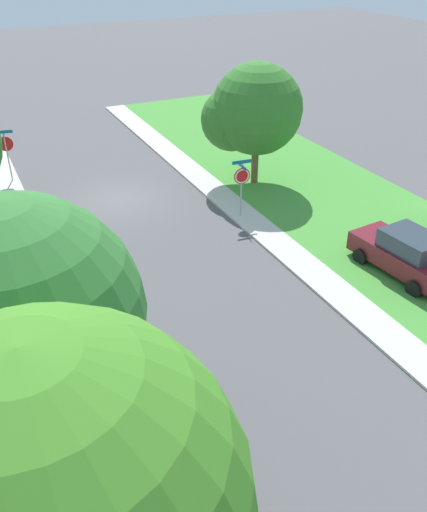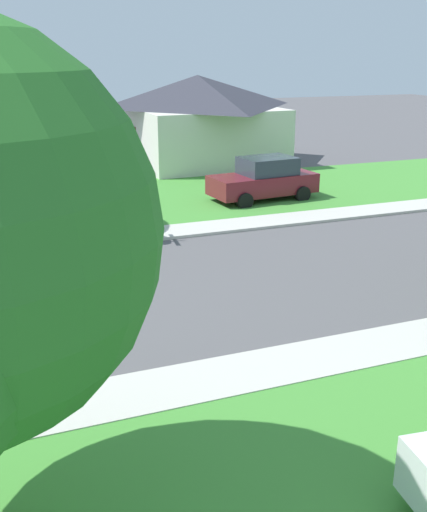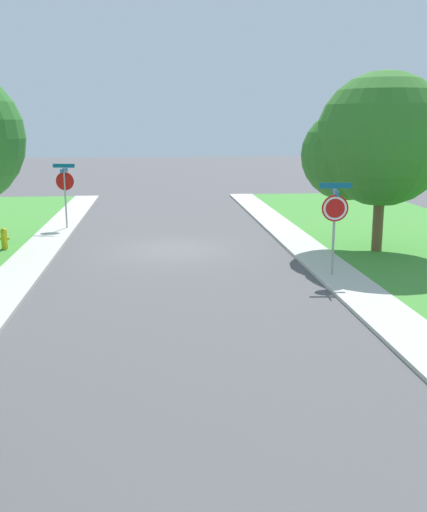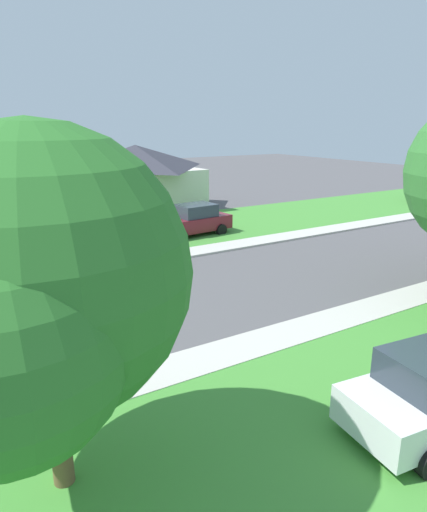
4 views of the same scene
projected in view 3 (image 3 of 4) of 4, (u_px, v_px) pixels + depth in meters
The scene contains 5 objects.
ground_plane at pixel (174, 250), 21.35m from camera, with size 120.00×120.00×0.00m, color #565456.
stop_sign_near_corner at pixel (65, 185), 24.99m from camera, with size 0.91×0.91×2.77m.
stop_sign_far_corner at pixel (335, 214), 17.13m from camera, with size 0.92×0.92×2.77m.
tree_across_left at pixel (373, 143), 20.27m from camera, with size 4.81×4.48×6.13m.
fire_hydrant at pixel (4, 239), 21.09m from camera, with size 0.38×0.22×0.83m.
Camera 3 is at (0.63, 20.93, 4.43)m, focal length 42.20 mm.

